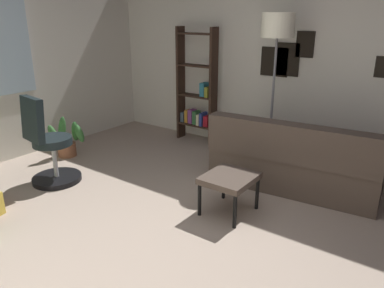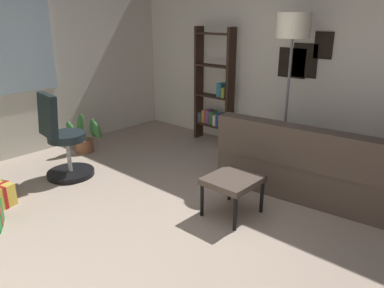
{
  "view_description": "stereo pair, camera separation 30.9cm",
  "coord_description": "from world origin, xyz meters",
  "views": [
    {
      "loc": [
        -2.3,
        -1.72,
        1.87
      ],
      "look_at": [
        0.13,
        0.06,
        0.82
      ],
      "focal_mm": 34.99,
      "sensor_mm": 36.0,
      "label": 1
    },
    {
      "loc": [
        -2.11,
        -1.96,
        1.87
      ],
      "look_at": [
        0.13,
        0.06,
        0.82
      ],
      "focal_mm": 34.99,
      "sensor_mm": 36.0,
      "label": 2
    }
  ],
  "objects": [
    {
      "name": "couch",
      "position": [
        1.75,
        -0.44,
        0.28
      ],
      "size": [
        1.8,
        1.89,
        0.81
      ],
      "color": "#4A3D34",
      "rests_on": "ground_plane"
    },
    {
      "name": "potted_plant",
      "position": [
        0.63,
        2.56,
        0.22
      ],
      "size": [
        0.48,
        0.37,
        0.57
      ],
      "color": "#92583B",
      "rests_on": "ground_plane"
    },
    {
      "name": "wall_right_with_frames",
      "position": [
        2.51,
        -0.0,
        1.35
      ],
      "size": [
        0.12,
        6.15,
        2.69
      ],
      "color": "silver",
      "rests_on": "ground_plane"
    },
    {
      "name": "bookshelf",
      "position": [
        2.24,
        1.5,
        0.75
      ],
      "size": [
        0.18,
        0.64,
        1.71
      ],
      "color": "#322118",
      "rests_on": "ground_plane"
    },
    {
      "name": "office_chair",
      "position": [
        -0.03,
        1.97,
        0.41
      ],
      "size": [
        0.56,
        0.56,
        1.04
      ],
      "color": "black",
      "rests_on": "ground_plane"
    },
    {
      "name": "footstool",
      "position": [
        0.59,
        -0.06,
        0.34
      ],
      "size": [
        0.51,
        0.45,
        0.4
      ],
      "color": "#4A3D34",
      "rests_on": "ground_plane"
    },
    {
      "name": "floor_lamp",
      "position": [
        1.97,
        0.16,
        1.63
      ],
      "size": [
        0.39,
        0.39,
        1.89
      ],
      "color": "slate",
      "rests_on": "ground_plane"
    },
    {
      "name": "wall_back_with_windows",
      "position": [
        -0.02,
        3.12,
        1.35
      ],
      "size": [
        4.91,
        0.12,
        2.69
      ],
      "color": "silver",
      "rests_on": "ground_plane"
    },
    {
      "name": "ground_plane",
      "position": [
        0.0,
        0.0,
        -0.05
      ],
      "size": [
        4.91,
        6.15,
        0.1
      ],
      "primitive_type": "cube",
      "color": "tan"
    }
  ]
}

